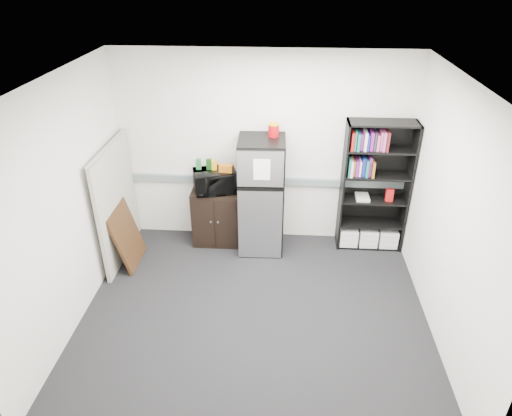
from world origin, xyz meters
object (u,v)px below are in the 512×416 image
(bookshelf, at_px, (374,188))
(microwave, at_px, (215,181))
(cubicle_partition, at_px, (117,203))
(cabinet, at_px, (217,217))
(refrigerator, at_px, (261,196))

(bookshelf, distance_m, microwave, 2.18)
(cubicle_partition, bearing_deg, cabinet, 18.56)
(bookshelf, relative_size, cubicle_partition, 1.14)
(cabinet, height_order, refrigerator, refrigerator)
(cabinet, xyz_separation_m, refrigerator, (0.64, -0.08, 0.40))
(cubicle_partition, relative_size, refrigerator, 0.99)
(cubicle_partition, height_order, microwave, cubicle_partition)
(cubicle_partition, relative_size, microwave, 2.89)
(cubicle_partition, height_order, cabinet, cubicle_partition)
(bookshelf, relative_size, microwave, 3.30)
(cubicle_partition, relative_size, cabinet, 1.95)
(cubicle_partition, bearing_deg, bookshelf, 8.06)
(bookshelf, bearing_deg, cabinet, -178.30)
(bookshelf, bearing_deg, refrigerator, -174.61)
(bookshelf, distance_m, refrigerator, 1.54)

